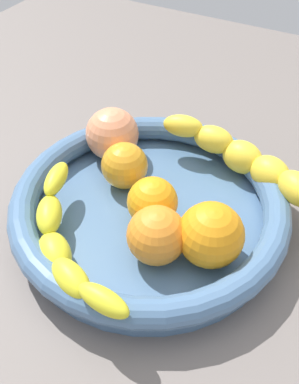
{
  "coord_description": "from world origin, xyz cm",
  "views": [
    {
      "loc": [
        30.17,
        16.4,
        40.95
      ],
      "look_at": [
        0.0,
        0.0,
        7.92
      ],
      "focal_mm": 40.24,
      "sensor_mm": 36.0,
      "label": 1
    }
  ],
  "objects": [
    {
      "name": "banana_draped_right",
      "position": [
        -9.79,
        8.51,
        8.21
      ],
      "size": [
        11.64,
        24.12,
        5.19
      ],
      "color": "yellow",
      "rests_on": "fruit_bowl"
    },
    {
      "name": "orange_front",
      "position": [
        5.23,
        3.65,
        7.99
      ],
      "size": [
        6.13,
        6.13,
        6.13
      ],
      "primitive_type": "sphere",
      "color": "orange",
      "rests_on": "fruit_bowl"
    },
    {
      "name": "orange_mid_left",
      "position": [
        -2.75,
        -4.88,
        7.74
      ],
      "size": [
        5.63,
        5.63,
        5.63
      ],
      "primitive_type": "sphere",
      "color": "orange",
      "rests_on": "fruit_bowl"
    },
    {
      "name": "orange_rear",
      "position": [
        2.84,
        8.47,
        8.3
      ],
      "size": [
        6.76,
        6.76,
        6.76
      ],
      "primitive_type": "sphere",
      "color": "orange",
      "rests_on": "fruit_bowl"
    },
    {
      "name": "banana_draped_left",
      "position": [
        10.4,
        -4.21,
        7.62
      ],
      "size": [
        14.71,
        17.66,
        4.93
      ],
      "color": "yellow",
      "rests_on": "fruit_bowl"
    },
    {
      "name": "orange_mid_right",
      "position": [
        1.05,
        0.93,
        7.73
      ],
      "size": [
        5.61,
        5.61,
        5.61
      ],
      "primitive_type": "sphere",
      "color": "orange",
      "rests_on": "fruit_bowl"
    },
    {
      "name": "peach_blush",
      "position": [
        -6.73,
        -9.07,
        8.32
      ],
      "size": [
        6.79,
        6.79,
        6.79
      ],
      "primitive_type": "sphere",
      "color": "#F19265",
      "rests_on": "fruit_bowl"
    },
    {
      "name": "kitchen_counter",
      "position": [
        0.0,
        0.0,
        1.5
      ],
      "size": [
        120.0,
        120.0,
        3.0
      ],
      "primitive_type": "cube",
      "color": "slate",
      "rests_on": "ground"
    },
    {
      "name": "fruit_bowl",
      "position": [
        0.0,
        0.0,
        5.58
      ],
      "size": [
        31.53,
        31.53,
        5.0
      ],
      "color": "#4B6E96",
      "rests_on": "kitchen_counter"
    }
  ]
}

